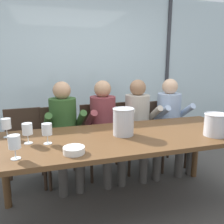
# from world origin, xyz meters

# --- Properties ---
(ground) EXTENTS (14.00, 14.00, 0.00)m
(ground) POSITION_xyz_m (0.00, 1.00, 0.00)
(ground) COLOR #4C4742
(window_glass_panel) EXTENTS (7.59, 0.03, 2.60)m
(window_glass_panel) POSITION_xyz_m (0.00, 2.21, 1.30)
(window_glass_panel) COLOR silver
(window_glass_panel) RESTS_ON ground
(window_mullion_right) EXTENTS (0.06, 0.06, 2.60)m
(window_mullion_right) POSITION_xyz_m (1.71, 2.19, 1.30)
(window_mullion_right) COLOR #38383D
(window_mullion_right) RESTS_ON ground
(hillside_vineyard) EXTENTS (13.59, 2.40, 2.04)m
(hillside_vineyard) POSITION_xyz_m (0.00, 5.35, 1.02)
(hillside_vineyard) COLOR #568942
(hillside_vineyard) RESTS_ON ground
(dining_table) EXTENTS (2.39, 0.90, 0.76)m
(dining_table) POSITION_xyz_m (0.00, 0.00, 0.69)
(dining_table) COLOR brown
(dining_table) RESTS_ON ground
(chair_near_curtain) EXTENTS (0.47, 0.47, 0.89)m
(chair_near_curtain) POSITION_xyz_m (-0.93, 0.84, 0.52)
(chair_near_curtain) COLOR #332319
(chair_near_curtain) RESTS_ON ground
(chair_left_of_center) EXTENTS (0.49, 0.49, 0.89)m
(chair_left_of_center) POSITION_xyz_m (-0.52, 0.84, 0.52)
(chair_left_of_center) COLOR #332319
(chair_left_of_center) RESTS_ON ground
(chair_center) EXTENTS (0.48, 0.48, 0.89)m
(chair_center) POSITION_xyz_m (-0.03, 0.87, 0.52)
(chair_center) COLOR #332319
(chair_center) RESTS_ON ground
(chair_right_of_center) EXTENTS (0.49, 0.49, 0.89)m
(chair_right_of_center) POSITION_xyz_m (0.46, 0.89, 0.52)
(chair_right_of_center) COLOR #332319
(chair_right_of_center) RESTS_ON ground
(chair_near_window_right) EXTENTS (0.49, 0.49, 0.89)m
(chair_near_window_right) POSITION_xyz_m (0.90, 0.84, 0.52)
(chair_near_window_right) COLOR #332319
(chair_near_window_right) RESTS_ON ground
(person_olive_shirt) EXTENTS (0.48, 0.63, 1.21)m
(person_olive_shirt) POSITION_xyz_m (-0.47, 0.72, 0.70)
(person_olive_shirt) COLOR #2D5123
(person_olive_shirt) RESTS_ON ground
(person_maroon_top) EXTENTS (0.48, 0.63, 1.21)m
(person_maroon_top) POSITION_xyz_m (0.02, 0.72, 0.70)
(person_maroon_top) COLOR brown
(person_maroon_top) RESTS_ON ground
(person_beige_jumper) EXTENTS (0.47, 0.62, 1.21)m
(person_beige_jumper) POSITION_xyz_m (0.49, 0.72, 0.70)
(person_beige_jumper) COLOR #B7AD9E
(person_beige_jumper) RESTS_ON ground
(person_pale_blue_shirt) EXTENTS (0.48, 0.63, 1.21)m
(person_pale_blue_shirt) POSITION_xyz_m (0.96, 0.72, 0.70)
(person_pale_blue_shirt) COLOR #9EB2D1
(person_pale_blue_shirt) RESTS_ON ground
(ice_bucket_primary) EXTENTS (0.21, 0.21, 0.21)m
(ice_bucket_primary) POSITION_xyz_m (0.82, -0.25, 0.87)
(ice_bucket_primary) COLOR #B7B7BC
(ice_bucket_primary) RESTS_ON dining_table
(ice_bucket_secondary) EXTENTS (0.20, 0.20, 0.26)m
(ice_bucket_secondary) POSITION_xyz_m (0.01, 0.02, 0.89)
(ice_bucket_secondary) COLOR #B7B7BC
(ice_bucket_secondary) RESTS_ON dining_table
(tasting_bowl) EXTENTS (0.16, 0.16, 0.05)m
(tasting_bowl) POSITION_xyz_m (-0.49, -0.29, 0.79)
(tasting_bowl) COLOR silver
(tasting_bowl) RESTS_ON dining_table
(wine_glass_by_left_taster) EXTENTS (0.08, 0.08, 0.17)m
(wine_glass_by_left_taster) POSITION_xyz_m (-0.83, 0.04, 0.88)
(wine_glass_by_left_taster) COLOR silver
(wine_glass_by_left_taster) RESTS_ON dining_table
(wine_glass_near_bucket) EXTENTS (0.08, 0.08, 0.17)m
(wine_glass_near_bucket) POSITION_xyz_m (-1.02, 0.27, 0.88)
(wine_glass_near_bucket) COLOR silver
(wine_glass_near_bucket) RESTS_ON dining_table
(wine_glass_center_pour) EXTENTS (0.08, 0.08, 0.17)m
(wine_glass_center_pour) POSITION_xyz_m (-0.90, -0.27, 0.88)
(wine_glass_center_pour) COLOR silver
(wine_glass_center_pour) RESTS_ON dining_table
(wine_glass_by_right_taster) EXTENTS (0.08, 0.08, 0.17)m
(wine_glass_by_right_taster) POSITION_xyz_m (-0.68, -0.02, 0.88)
(wine_glass_by_right_taster) COLOR silver
(wine_glass_by_right_taster) RESTS_ON dining_table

